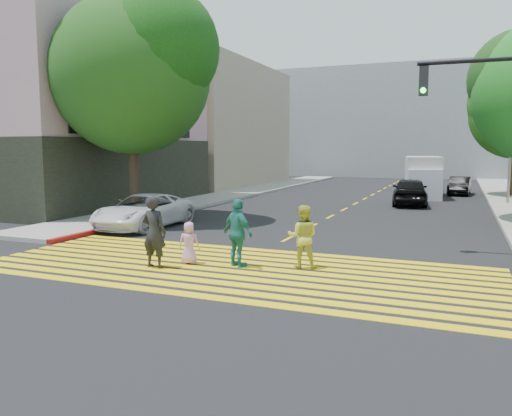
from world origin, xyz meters
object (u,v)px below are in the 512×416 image
Objects in this scene: dark_car_parked at (460,186)px; white_van at (423,178)px; white_sedan at (144,211)px; pedestrian_extra at (238,233)px; pedestrian_child at (189,243)px; dark_car_near at (410,191)px; pedestrian_woman at (303,237)px; tree_left at (133,66)px; silver_car at (426,181)px; pedestrian_man at (154,232)px.

white_van is (-2.21, -2.73, 0.62)m from dark_car_parked.
white_van reaches higher than white_sedan.
pedestrian_extra is 25.27m from dark_car_parked.
pedestrian_child is 0.25× the size of dark_car_near.
white_sedan is (-6.17, 4.63, -0.24)m from pedestrian_extra.
pedestrian_child is at bearing 0.89° from pedestrian_woman.
dark_car_near is at bearing 44.07° from tree_left.
dark_car_near is at bearing -73.95° from pedestrian_extra.
dark_car_parked is at bearing 122.93° from silver_car.
pedestrian_man reaches higher than pedestrian_child.
pedestrian_woman is at bearing -101.10° from white_van.
dark_car_near is 5.10m from white_van.
pedestrian_child is at bearing -101.58° from dark_car_parked.
pedestrian_child is 17.58m from dark_car_near.
pedestrian_man reaches higher than white_sedan.
dark_car_near is 1.03× the size of silver_car.
silver_car is at bearing 84.57° from white_van.
pedestrian_woman reaches higher than dark_car_near.
white_van is at bearing 62.72° from white_sedan.
dark_car_parked is at bearing -111.82° from pedestrian_woman.
tree_left is 19.69m from white_van.
dark_car_near is (1.21, 16.34, -0.06)m from pedestrian_woman.
dark_car_parked reaches higher than pedestrian_child.
tree_left is 12.62m from pedestrian_woman.
tree_left is 5.94× the size of pedestrian_woman.
pedestrian_woman is 21.47m from white_van.
tree_left is 6.50m from white_sedan.
pedestrian_man is 18.43m from dark_car_near.
pedestrian_child is at bearing 70.31° from dark_car_near.
dark_car_near is (2.81, 16.89, -0.13)m from pedestrian_extra.
white_van is at bearing -72.62° from pedestrian_extra.
pedestrian_woman reaches higher than pedestrian_child.
dark_car_near reaches higher than white_sedan.
tree_left is 2.65× the size of dark_car_parked.
dark_car_parked is 3.57m from white_van.
tree_left is at bearing -122.53° from dark_car_parked.
pedestrian_man reaches higher than pedestrian_extra.
silver_car is at bearing -117.79° from pedestrian_child.
white_van reaches higher than dark_car_near.
white_sedan is at bearing -64.24° from pedestrian_child.
pedestrian_woman is 24.43m from dark_car_parked.
tree_left is 5.19× the size of pedestrian_man.
pedestrian_child is at bearing -108.50° from white_van.
tree_left is 11.06m from pedestrian_man.
dark_car_near is 11.45m from silver_car.
pedestrian_man is at bearing 30.05° from pedestrian_child.
pedestrian_woman is 3.07m from pedestrian_child.
white_sedan is at bearing -125.22° from white_van.
pedestrian_woman reaches higher than silver_car.
pedestrian_woman is 1.44× the size of pedestrian_child.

